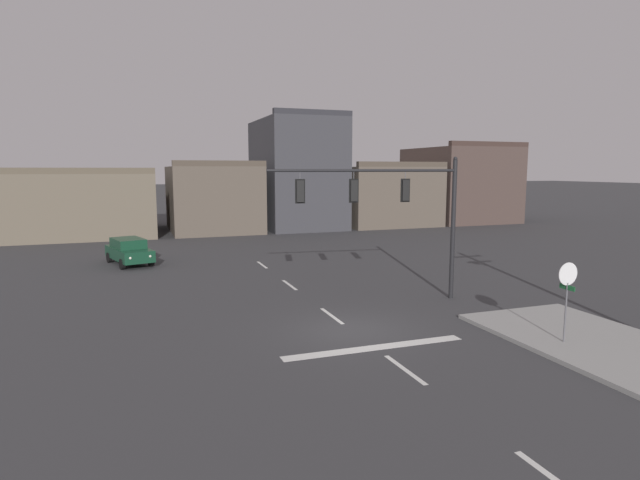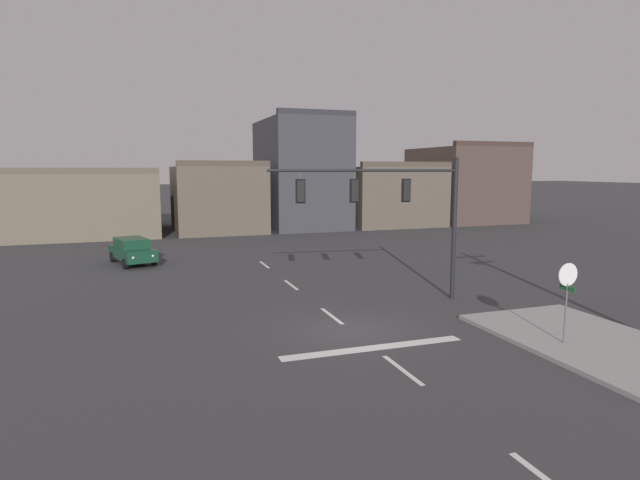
# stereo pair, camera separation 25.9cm
# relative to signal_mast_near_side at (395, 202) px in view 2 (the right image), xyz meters

# --- Properties ---
(ground_plane) EXTENTS (400.00, 400.00, 0.00)m
(ground_plane) POSITION_rel_signal_mast_near_side_xyz_m (-3.39, -3.30, -4.44)
(ground_plane) COLOR #353538
(sidewalk_near_corner) EXTENTS (5.00, 8.00, 0.15)m
(sidewalk_near_corner) POSITION_rel_signal_mast_near_side_xyz_m (3.72, -7.30, -4.36)
(sidewalk_near_corner) COLOR gray
(sidewalk_near_corner) RESTS_ON ground
(stop_bar_paint) EXTENTS (6.40, 0.50, 0.01)m
(stop_bar_paint) POSITION_rel_signal_mast_near_side_xyz_m (-3.39, -5.30, -4.43)
(stop_bar_paint) COLOR silver
(stop_bar_paint) RESTS_ON ground
(lane_centreline) EXTENTS (0.16, 26.40, 0.01)m
(lane_centreline) POSITION_rel_signal_mast_near_side_xyz_m (-3.39, -1.30, -4.43)
(lane_centreline) COLOR silver
(lane_centreline) RESTS_ON ground
(signal_mast_near_side) EXTENTS (8.40, 1.29, 6.40)m
(signal_mast_near_side) POSITION_rel_signal_mast_near_side_xyz_m (0.00, 0.00, 0.00)
(signal_mast_near_side) COLOR black
(signal_mast_near_side) RESTS_ON ground
(stop_sign) EXTENTS (0.76, 0.64, 2.83)m
(stop_sign) POSITION_rel_signal_mast_near_side_xyz_m (2.60, -7.27, -2.29)
(stop_sign) COLOR #56565B
(stop_sign) RESTS_ON ground
(car_lot_nearside) EXTENTS (2.97, 4.73, 1.61)m
(car_lot_nearside) POSITION_rel_signal_mast_near_side_xyz_m (-11.09, 13.67, -3.58)
(car_lot_nearside) COLOR #143D28
(car_lot_nearside) RESTS_ON ground
(building_row) EXTENTS (50.63, 13.13, 11.23)m
(building_row) POSITION_rel_signal_mast_near_side_xyz_m (4.80, 30.82, -0.67)
(building_row) COLOR #665B4C
(building_row) RESTS_ON ground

